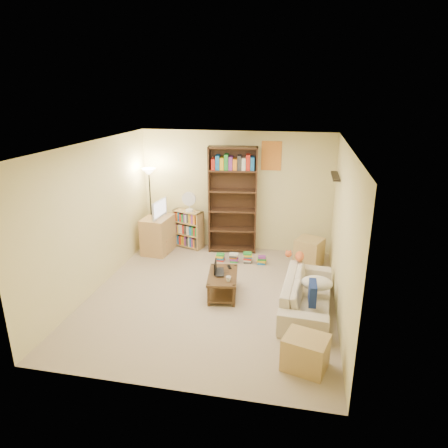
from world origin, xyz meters
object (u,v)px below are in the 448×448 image
at_px(mug, 228,279).
at_px(sofa, 307,294).
at_px(television, 157,209).
at_px(tall_bookshelf, 233,198).
at_px(tabby_cat, 298,256).
at_px(end_cabinet, 305,352).
at_px(desk_fan, 189,201).
at_px(floor_lamp, 150,185).
at_px(side_table, 309,252).
at_px(coffee_table, 223,282).
at_px(tv_stand, 158,235).
at_px(short_bookshelf, 188,229).
at_px(laptop, 223,272).

bearing_deg(mug, sofa, 1.04).
distance_m(television, tall_bookshelf, 1.58).
xyz_separation_m(tabby_cat, end_cabinet, (0.17, -2.12, -0.38)).
distance_m(sofa, end_cabinet, 1.41).
distance_m(desk_fan, end_cabinet, 4.42).
distance_m(floor_lamp, side_table, 3.51).
relative_size(coffee_table, tv_stand, 1.18).
xyz_separation_m(short_bookshelf, end_cabinet, (2.54, -3.59, -0.20)).
height_order(tabby_cat, desk_fan, desk_fan).
xyz_separation_m(desk_fan, floor_lamp, (-0.78, -0.20, 0.34)).
height_order(tabby_cat, coffee_table, tabby_cat).
relative_size(floor_lamp, side_table, 3.26).
height_order(sofa, laptop, sofa).
height_order(sofa, side_table, side_table).
distance_m(tv_stand, desk_fan, 0.97).
height_order(laptop, floor_lamp, floor_lamp).
xyz_separation_m(tv_stand, desk_fan, (0.60, 0.35, 0.68)).
distance_m(tabby_cat, mug, 1.30).
relative_size(sofa, short_bookshelf, 2.24).
relative_size(coffee_table, end_cabinet, 1.76).
relative_size(laptop, tv_stand, 0.51).
distance_m(tabby_cat, end_cabinet, 2.16).
distance_m(tabby_cat, tall_bookshelf, 2.11).
bearing_deg(end_cabinet, coffee_table, 130.40).
xyz_separation_m(short_bookshelf, desk_fan, (0.05, -0.04, 0.65)).
bearing_deg(sofa, television, 63.90).
bearing_deg(floor_lamp, television, -39.09).
bearing_deg(laptop, tall_bookshelf, -7.83).
bearing_deg(coffee_table, floor_lamp, 129.47).
xyz_separation_m(mug, end_cabinet, (1.23, -1.39, -0.20)).
relative_size(tabby_cat, laptop, 1.06).
xyz_separation_m(tall_bookshelf, side_table, (1.61, -0.45, -0.90)).
xyz_separation_m(coffee_table, tv_stand, (-1.72, 1.59, 0.15)).
relative_size(tv_stand, short_bookshelf, 0.93).
relative_size(tabby_cat, short_bookshelf, 0.50).
relative_size(tv_stand, side_table, 1.42).
height_order(sofa, tall_bookshelf, tall_bookshelf).
bearing_deg(laptop, television, 34.63).
distance_m(sofa, desk_fan, 3.39).
bearing_deg(tv_stand, end_cabinet, -41.09).
xyz_separation_m(tv_stand, tall_bookshelf, (1.52, 0.39, 0.78)).
relative_size(coffee_table, short_bookshelf, 1.10).
height_order(mug, floor_lamp, floor_lamp).
bearing_deg(television, short_bookshelf, -49.61).
distance_m(tall_bookshelf, end_cabinet, 4.03).
height_order(desk_fan, floor_lamp, floor_lamp).
distance_m(mug, short_bookshelf, 2.56).
height_order(tall_bookshelf, side_table, tall_bookshelf).
bearing_deg(tall_bookshelf, coffee_table, -91.32).
bearing_deg(mug, short_bookshelf, 120.69).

